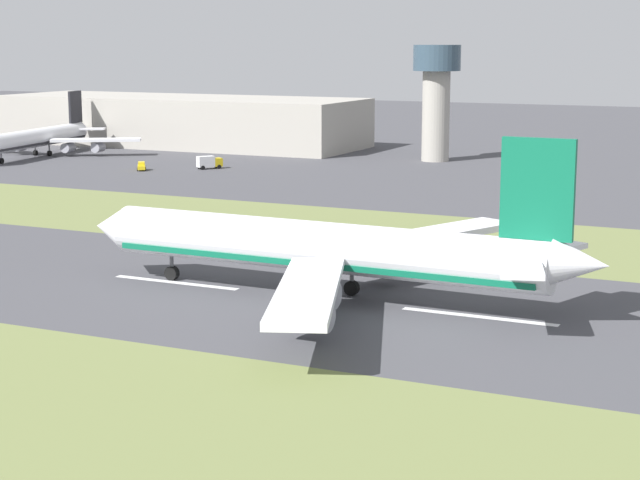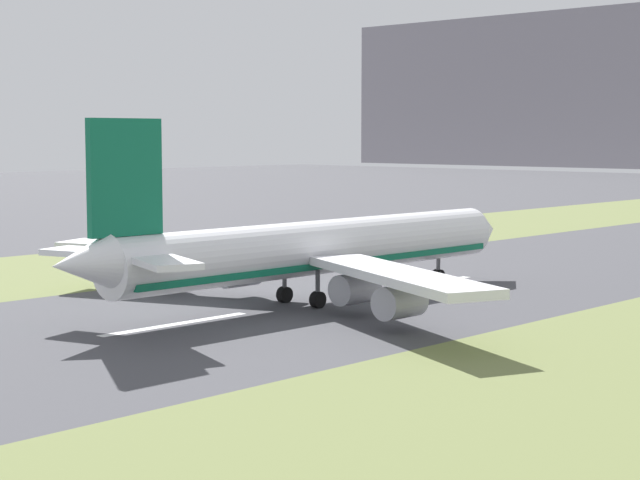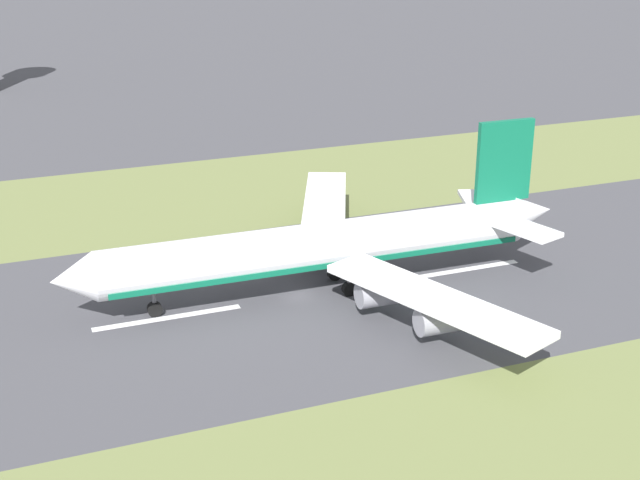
{
  "view_description": "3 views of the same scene",
  "coord_description": "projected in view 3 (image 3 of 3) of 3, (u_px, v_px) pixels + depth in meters",
  "views": [
    {
      "loc": [
        -112.19,
        -56.35,
        30.39
      ],
      "look_at": [
        0.73,
        -2.97,
        7.0
      ],
      "focal_mm": 60.0,
      "sensor_mm": 36.0,
      "label": 1
    },
    {
      "loc": [
        82.2,
        -88.8,
        18.62
      ],
      "look_at": [
        0.73,
        -2.97,
        7.0
      ],
      "focal_mm": 60.0,
      "sensor_mm": 36.0,
      "label": 2
    },
    {
      "loc": [
        -96.66,
        34.88,
        47.63
      ],
      "look_at": [
        0.73,
        -2.97,
        7.0
      ],
      "focal_mm": 50.0,
      "sensor_mm": 36.0,
      "label": 3
    }
  ],
  "objects": [
    {
      "name": "ground_plane",
      "position": [
        300.0,
        296.0,
        113.0
      ],
      "size": [
        800.0,
        800.0,
        0.0
      ],
      "primitive_type": "plane",
      "color": "#424247"
    },
    {
      "name": "grass_median_east",
      "position": [
        210.0,
        193.0,
        152.1
      ],
      "size": [
        40.0,
        600.0,
        0.01
      ],
      "primitive_type": "cube",
      "color": "olive",
      "rests_on": "ground"
    },
    {
      "name": "centreline_dash_mid",
      "position": [
        459.0,
        270.0,
        120.76
      ],
      "size": [
        1.2,
        18.0,
        0.01
      ],
      "primitive_type": "cube",
      "color": "silver",
      "rests_on": "ground"
    },
    {
      "name": "centreline_dash_far",
      "position": [
        168.0,
        318.0,
        107.25
      ],
      "size": [
        1.2,
        18.0,
        0.01
      ],
      "primitive_type": "cube",
      "color": "silver",
      "rests_on": "ground"
    },
    {
      "name": "airplane_main_jet",
      "position": [
        334.0,
        245.0,
        113.07
      ],
      "size": [
        64.13,
        67.08,
        20.2
      ],
      "color": "white",
      "rests_on": "ground"
    }
  ]
}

